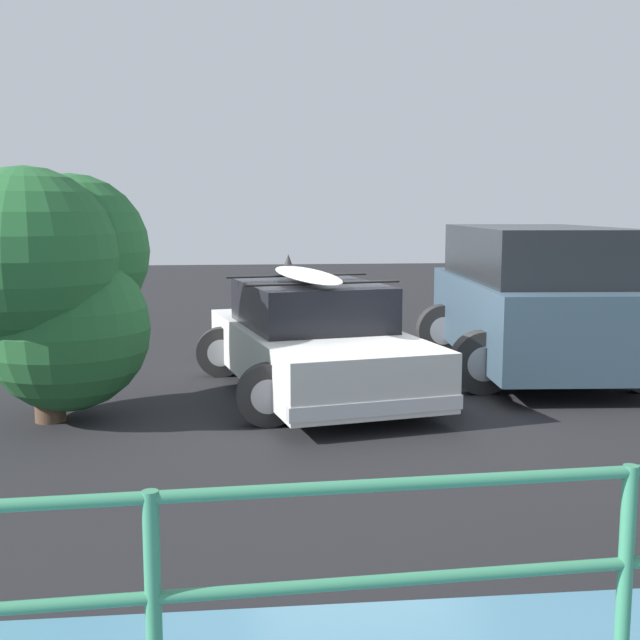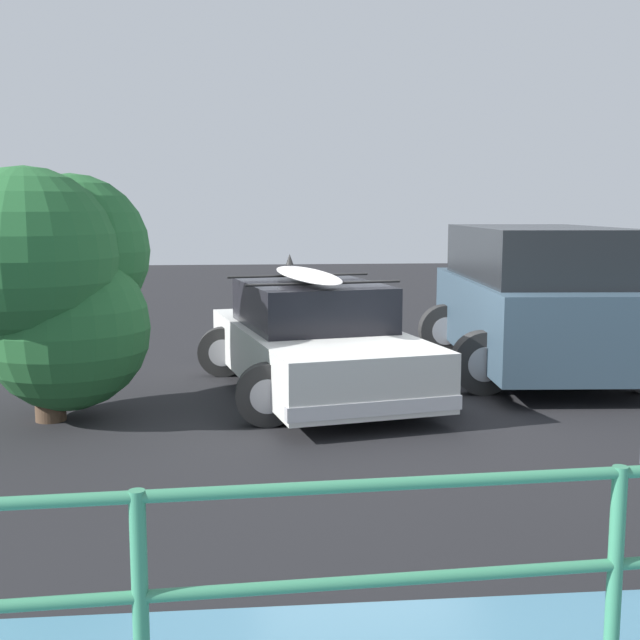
% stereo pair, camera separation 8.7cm
% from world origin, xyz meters
% --- Properties ---
extents(ground_plane, '(44.00, 44.00, 0.02)m').
position_xyz_m(ground_plane, '(0.00, 0.00, -0.01)').
color(ground_plane, black).
rests_on(ground_plane, ground).
extents(sedan_car, '(2.87, 4.35, 1.58)m').
position_xyz_m(sedan_car, '(0.55, -0.32, 0.62)').
color(sedan_car, silver).
rests_on(sedan_car, ground).
extents(suv_car, '(2.86, 4.49, 1.92)m').
position_xyz_m(suv_car, '(-2.46, -1.23, 0.98)').
color(suv_car, '#334756').
rests_on(suv_car, ground).
extents(railing_fence, '(8.50, 0.50, 1.02)m').
position_xyz_m(railing_fence, '(-0.31, 5.65, 0.69)').
color(railing_fence, '#387F5B').
rests_on(railing_fence, ground).
extents(bush_near_left, '(2.03, 2.30, 2.57)m').
position_xyz_m(bush_near_left, '(3.29, 0.65, 1.40)').
color(bush_near_left, '#4C3828').
rests_on(bush_near_left, ground).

